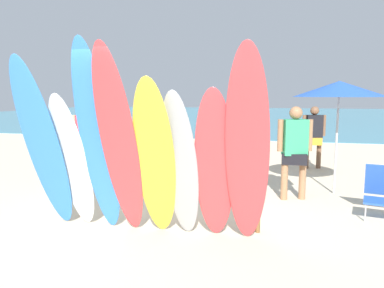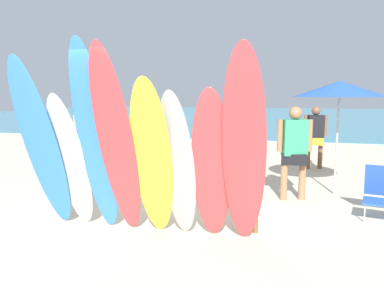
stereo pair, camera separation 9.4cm
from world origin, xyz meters
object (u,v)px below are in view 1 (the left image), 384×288
Objects in this scene: beachgoer_photographing at (176,123)px; beach_umbrella at (339,89)px; surfboard_rack at (155,191)px; surfboard_red_7 at (247,150)px; surfboard_blue_0 at (44,148)px; surfboard_blue_2 at (97,141)px; beachgoer_by_water at (86,136)px; distant_boat at (149,128)px; beach_chair_red at (381,190)px; surfboard_red_3 at (119,146)px; beachgoer_near_rack at (104,140)px; surfboard_grey_5 at (181,167)px; surfboard_red_6 at (215,167)px; surfboard_white_1 at (73,163)px; beachgoer_strolling at (314,133)px; surfboard_yellow_4 at (155,161)px; beachgoer_midbeach at (295,146)px.

beach_umbrella reaches higher than beachgoer_photographing.
surfboard_rack is 1.73m from surfboard_red_7.
surfboard_blue_2 reaches higher than surfboard_blue_0.
beachgoer_by_water reaches higher than distant_boat.
beach_chair_red is (6.11, -1.56, -0.55)m from beachgoer_by_water.
surfboard_blue_2 is 1.04× the size of surfboard_red_7.
surfboard_red_3 is 3.43m from beachgoer_near_rack.
distant_boat is at bearing 115.73° from surfboard_grey_5.
beachgoer_by_water is at bearing 178.37° from beach_chair_red.
surfboard_red_6 is at bearing 3.86° from surfboard_blue_2.
surfboard_grey_5 is (1.57, 0.03, 0.02)m from surfboard_white_1.
surfboard_white_1 is (0.32, 0.19, -0.24)m from surfboard_blue_0.
surfboard_blue_2 is at bearing 3.97° from surfboard_blue_0.
surfboard_red_7 is 5.30m from beachgoer_by_water.
surfboard_red_6 is 1.29× the size of beachgoer_strolling.
surfboard_rack is at bearing 139.84° from surfboard_grey_5.
beachgoer_photographing is (-1.04, 8.89, -0.13)m from surfboard_white_1.
surfboard_red_7 is 1.61× the size of beachgoer_strolling.
beach_chair_red is at bearing 34.16° from surfboard_grey_5.
surfboard_blue_0 reaches higher than surfboard_grey_5.
beach_chair_red is (3.20, 1.77, -0.66)m from surfboard_yellow_4.
beachgoer_near_rack reaches higher than beachgoer_strolling.
beachgoer_strolling reaches higher than beach_chair_red.
beach_umbrella reaches higher than beachgoer_near_rack.
beachgoer_midbeach is at bearing -143.11° from beach_umbrella.
surfboard_red_6 is at bearing 3.53° from surfboard_blue_0.
distant_boat is at bearing -77.20° from beachgoer_midbeach.
beachgoer_photographing is at bearing 110.36° from surfboard_grey_5.
surfboard_red_6 is (1.22, 0.23, -0.27)m from surfboard_red_3.
beachgoer_by_water reaches higher than surfboard_rack.
distant_boat is (-8.63, 12.67, -0.30)m from beach_chair_red.
beachgoer_near_rack is 4.06m from beachgoer_midbeach.
surfboard_yellow_4 is at bearing -176.50° from surfboard_red_6.
surfboard_yellow_4 is at bearing -69.40° from distant_boat.
surfboard_red_7 is at bearing -65.35° from distant_boat.
surfboard_rack is 1.17× the size of surfboard_red_3.
surfboard_red_7 reaches higher than beachgoer_strolling.
surfboard_blue_0 reaches higher than surfboard_yellow_4.
surfboard_blue_0 is at bearing -75.17° from distant_boat.
beachgoer_midbeach is (1.09, 2.35, -0.02)m from surfboard_red_6.
surfboard_white_1 is at bearing -142.48° from beach_umbrella.
surfboard_white_1 reaches higher than distant_boat.
distant_boat is at bearing 95.55° from beachgoer_by_water.
beach_umbrella is (0.21, -2.53, 1.11)m from beachgoer_strolling.
surfboard_blue_2 reaches higher than beachgoer_strolling.
surfboard_grey_5 is 0.79× the size of surfboard_red_7.
surfboard_yellow_4 is at bearing 1.60° from surfboard_blue_2.
surfboard_red_6 is at bearing -123.57° from beachgoer_strolling.
distant_boat is (-5.75, 14.35, -0.88)m from surfboard_grey_5.
surfboard_grey_5 is at bearing 172.74° from surfboard_red_7.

